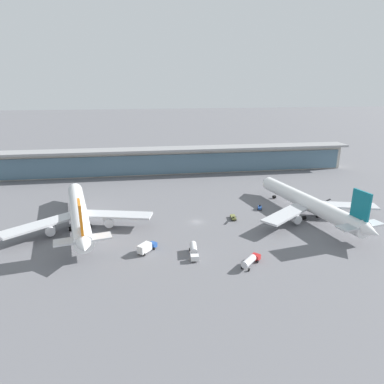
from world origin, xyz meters
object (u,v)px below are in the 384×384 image
Objects in this scene: service_truck_under_wing_blue at (321,204)px; service_truck_on_taxiway_blue at (146,247)px; service_truck_near_nose_white at (194,250)px; service_truck_at_far_stand_olive at (233,217)px; service_truck_mid_apron_red at (250,260)px; airliner_left_stand at (79,213)px; airliner_centre_stand at (310,204)px; service_truck_by_tail_blue at (260,208)px.

service_truck_under_wing_blue is 0.98× the size of service_truck_on_taxiway_blue.
service_truck_near_nose_white is 1.27× the size of service_truck_at_far_stand_olive.
service_truck_mid_apron_red is 35.15m from service_truck_at_far_stand_olive.
airliner_left_stand is at bearing 144.70° from service_truck_near_nose_white.
service_truck_at_far_stand_olive is (-29.90, 2.26, -4.84)m from airliner_centre_stand.
airliner_left_stand is at bearing 146.22° from service_truck_mid_apron_red.
service_truck_near_nose_white is 14.95m from service_truck_on_taxiway_blue.
service_truck_mid_apron_red reaches higher than service_truck_at_far_stand_olive.
service_truck_under_wing_blue is (99.34, 8.37, -4.84)m from airliner_left_stand.
service_truck_near_nose_white is 32.77m from service_truck_at_far_stand_olive.
airliner_centre_stand reaches higher than service_truck_under_wing_blue.
airliner_left_stand and airliner_centre_stand have the same top height.
airliner_left_stand is 1.00× the size of airliner_centre_stand.
service_truck_near_nose_white is 2.67× the size of service_truck_by_tail_blue.
service_truck_near_nose_white is at bearing -15.84° from service_truck_on_taxiway_blue.
airliner_left_stand is 7.64× the size of service_truck_near_nose_white.
service_truck_under_wing_blue is at bearing 4.82° from airliner_left_stand.
service_truck_near_nose_white is 1.13× the size of service_truck_mid_apron_red.
airliner_centre_stand is at bearing -33.65° from service_truck_by_tail_blue.
service_truck_by_tail_blue is (33.39, 34.70, -0.83)m from service_truck_near_nose_white.
service_truck_under_wing_blue is 1.00× the size of service_truck_at_far_stand_olive.
service_truck_on_taxiway_blue reaches higher than service_truck_by_tail_blue.
airliner_centre_stand is 7.65× the size of service_truck_near_nose_white.
service_truck_on_taxiway_blue is at bearing -44.03° from airliner_left_stand.
service_truck_on_taxiway_blue is (-14.38, 4.08, -0.02)m from service_truck_near_nose_white.
airliner_left_stand is 33.04m from service_truck_on_taxiway_blue.
service_truck_by_tail_blue is at bearing 31.93° from service_truck_at_far_stand_olive.
airliner_centre_stand is at bearing 25.74° from service_truck_near_nose_white.
service_truck_under_wing_blue is at bearing 29.88° from service_truck_near_nose_white.
service_truck_near_nose_white reaches higher than service_truck_by_tail_blue.
service_truck_mid_apron_red is at bearing -97.37° from service_truck_at_far_stand_olive.
service_truck_at_far_stand_olive reaches higher than service_truck_by_tail_blue.
service_truck_by_tail_blue is at bearing 6.25° from airliner_left_stand.
airliner_centre_stand is 67.10m from service_truck_on_taxiway_blue.
airliner_centre_stand is 55.20m from service_truck_near_nose_white.
service_truck_mid_apron_red is 32.21m from service_truck_on_taxiway_blue.
service_truck_at_far_stand_olive is at bearing -0.71° from airliner_left_stand.
service_truck_near_nose_white is at bearing -126.97° from service_truck_at_far_stand_olive.
service_truck_under_wing_blue is 63.75m from service_truck_mid_apron_red.
service_truck_on_taxiway_blue reaches higher than service_truck_mid_apron_red.
airliner_left_stand is at bearing 179.29° from service_truck_at_far_stand_olive.
service_truck_by_tail_blue is (71.36, 7.82, -4.77)m from airliner_left_stand.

